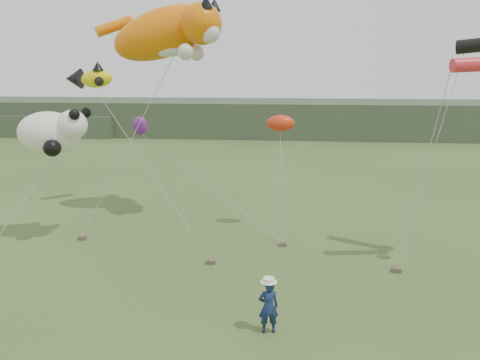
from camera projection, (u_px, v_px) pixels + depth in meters
The scene contains 8 objects.
ground at pixel (195, 324), 14.36m from camera, with size 120.00×120.00×0.00m, color #385123.
headland at pixel (242, 118), 57.51m from camera, with size 90.00×13.00×4.00m.
festival_attendant at pixel (268, 307), 13.74m from camera, with size 0.60×0.39×1.65m, color #13234A.
sandbag_anchors at pixel (189, 257), 19.34m from camera, with size 16.27×4.84×0.17m.
cat_kite at pixel (171, 32), 22.95m from camera, with size 6.94×3.70×3.80m.
fish_kite at pixel (88, 78), 20.03m from camera, with size 2.24×1.51×1.16m.
panda_kite at pixel (53, 132), 20.45m from camera, with size 3.33×2.16×2.07m.
misc_kites at pixel (217, 124), 23.90m from camera, with size 9.26×4.84×1.61m.
Camera 1 is at (2.75, -12.75, 7.59)m, focal length 35.00 mm.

